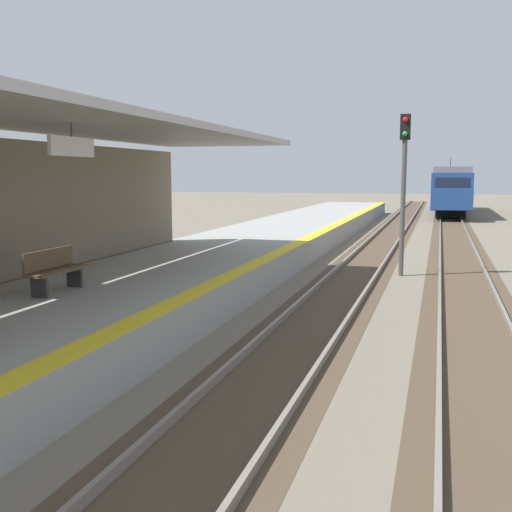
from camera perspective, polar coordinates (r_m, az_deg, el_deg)
name	(u,v)px	position (r m, az deg, el deg)	size (l,w,h in m)	color
station_platform	(135,293)	(14.93, -11.33, -3.45)	(5.00, 80.00, 0.91)	#999993
track_pair_nearest_platform	(342,289)	(17.38, 8.10, -3.14)	(2.34, 120.00, 0.16)	#4C3D2D
track_pair_middle	(467,296)	(17.21, 19.37, -3.62)	(2.34, 120.00, 0.16)	#4C3D2D
approaching_train	(450,188)	(53.93, 17.90, 6.15)	(2.93, 19.60, 4.76)	navy
rail_signal_post	(404,178)	(20.09, 13.80, 7.19)	(0.32, 0.34, 5.20)	#4C4C4C
platform_bench	(54,269)	(13.03, -18.53, -1.19)	(0.45, 1.60, 0.88)	brown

